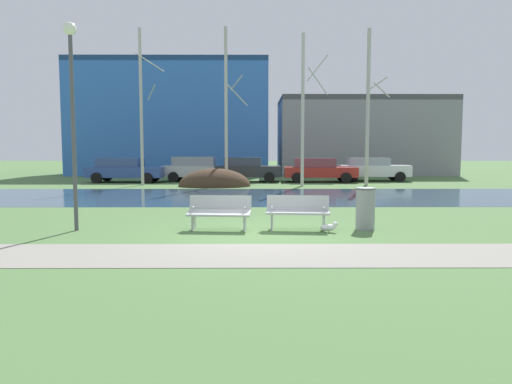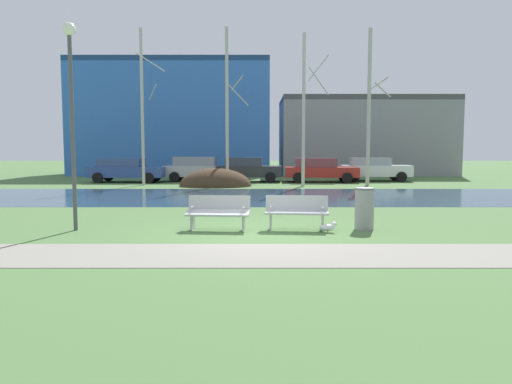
% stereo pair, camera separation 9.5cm
% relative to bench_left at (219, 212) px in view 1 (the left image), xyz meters
% --- Properties ---
extents(ground_plane, '(120.00, 120.00, 0.00)m').
position_rel_bench_left_xyz_m(ground_plane, '(0.99, 9.35, -0.47)').
color(ground_plane, '#4C703D').
extents(paved_path_strip, '(60.00, 2.11, 0.01)m').
position_rel_bench_left_xyz_m(paved_path_strip, '(0.99, -2.92, -0.47)').
color(paved_path_strip, gray).
rests_on(paved_path_strip, ground).
extents(river_band, '(80.00, 7.72, 0.01)m').
position_rel_bench_left_xyz_m(river_band, '(0.99, 8.61, -0.47)').
color(river_band, '#2D475B').
rests_on(river_band, ground).
extents(soil_mound, '(3.96, 2.74, 1.98)m').
position_rel_bench_left_xyz_m(soil_mound, '(-1.28, 14.30, -0.47)').
color(soil_mound, '#423021').
rests_on(soil_mound, ground).
extents(bench_left, '(1.64, 0.70, 0.87)m').
position_rel_bench_left_xyz_m(bench_left, '(0.00, 0.00, 0.00)').
color(bench_left, '#B2B5B7').
rests_on(bench_left, ground).
extents(bench_right, '(1.64, 0.70, 0.87)m').
position_rel_bench_left_xyz_m(bench_right, '(2.00, 0.00, 0.00)').
color(bench_right, '#B2B5B7').
rests_on(bench_right, ground).
extents(trash_bin, '(0.51, 0.51, 1.07)m').
position_rel_bench_left_xyz_m(trash_bin, '(3.74, 0.08, 0.08)').
color(trash_bin, gray).
rests_on(trash_bin, ground).
extents(seagull, '(0.47, 0.17, 0.27)m').
position_rel_bench_left_xyz_m(seagull, '(2.74, -0.40, -0.34)').
color(seagull, white).
rests_on(seagull, ground).
extents(streetlamp, '(0.32, 0.32, 5.15)m').
position_rel_bench_left_xyz_m(streetlamp, '(-3.62, -0.06, 2.98)').
color(streetlamp, '#4C4C51').
rests_on(streetlamp, ground).
extents(birch_far_left, '(1.42, 2.15, 8.69)m').
position_rel_bench_left_xyz_m(birch_far_left, '(-5.37, 15.04, 3.95)').
color(birch_far_left, '#BCB7A8').
rests_on(birch_far_left, ground).
extents(birch_left, '(1.33, 2.17, 8.87)m').
position_rel_bench_left_xyz_m(birch_left, '(-0.66, 15.49, 4.00)').
color(birch_left, '#BCB7A8').
rests_on(birch_left, ground).
extents(birch_center_left, '(1.44, 2.63, 8.27)m').
position_rel_bench_left_xyz_m(birch_center_left, '(3.60, 14.36, 3.77)').
color(birch_center_left, beige).
rests_on(birch_center_left, ground).
extents(birch_center, '(1.30, 2.19, 8.63)m').
position_rel_bench_left_xyz_m(birch_center, '(7.24, 14.82, 3.89)').
color(birch_center, '#BCB7A8').
rests_on(birch_center, ground).
extents(parked_van_nearest_blue, '(4.72, 2.20, 1.48)m').
position_rel_bench_left_xyz_m(parked_van_nearest_blue, '(-7.03, 17.44, 0.31)').
color(parked_van_nearest_blue, '#2D4793').
rests_on(parked_van_nearest_blue, ground).
extents(parked_sedan_second_silver, '(4.72, 2.23, 1.55)m').
position_rel_bench_left_xyz_m(parked_sedan_second_silver, '(-2.59, 18.27, 0.34)').
color(parked_sedan_second_silver, '#B2B5BC').
rests_on(parked_sedan_second_silver, ground).
extents(parked_hatch_third_dark, '(4.11, 2.22, 1.52)m').
position_rel_bench_left_xyz_m(parked_hatch_third_dark, '(0.46, 17.94, 0.33)').
color(parked_hatch_third_dark, '#282B30').
rests_on(parked_hatch_third_dark, ground).
extents(parked_wagon_fourth_red, '(4.51, 2.26, 1.48)m').
position_rel_bench_left_xyz_m(parked_wagon_fourth_red, '(4.89, 17.56, 0.31)').
color(parked_wagon_fourth_red, maroon).
rests_on(parked_wagon_fourth_red, ground).
extents(parked_suv_fifth_white, '(4.46, 2.24, 1.48)m').
position_rel_bench_left_xyz_m(parked_suv_fifth_white, '(8.46, 18.53, 0.32)').
color(parked_suv_fifth_white, silver).
rests_on(parked_suv_fifth_white, ground).
extents(building_blue_store, '(15.27, 7.86, 8.88)m').
position_rel_bench_left_xyz_m(building_blue_store, '(-5.66, 27.59, 3.97)').
color(building_blue_store, '#3870C6').
rests_on(building_blue_store, ground).
extents(building_grey_warehouse, '(13.18, 7.19, 6.02)m').
position_rel_bench_left_xyz_m(building_grey_warehouse, '(9.58, 26.91, 2.54)').
color(building_grey_warehouse, gray).
rests_on(building_grey_warehouse, ground).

